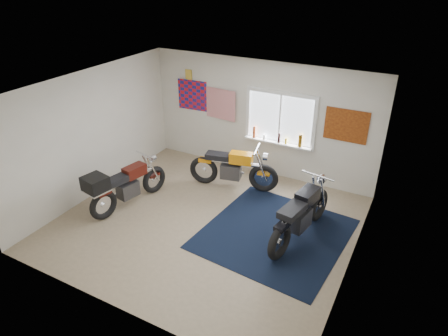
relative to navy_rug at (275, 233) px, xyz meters
The scene contains 10 objects.
ground 1.35m from the navy_rug, 167.36° to the right, with size 5.50×5.50×0.00m, color #9E896B.
room_shell 2.12m from the navy_rug, 167.36° to the right, with size 5.50×5.50×5.50m.
navy_rug is the anchor object (origin of this frame).
window_assembly 2.69m from the navy_rug, 110.69° to the left, with size 1.66×0.17×1.26m.
oil_bottles 2.45m from the navy_rug, 109.44° to the left, with size 1.20×0.09×0.30m.
flag_display 4.44m from the navy_rug, 145.85° to the left, with size 1.60×0.10×1.17m.
triumph_poster 2.75m from the navy_rug, 73.92° to the left, with size 0.90×0.03×0.70m, color #A54C14.
yellow_triumph 1.98m from the navy_rug, 141.38° to the left, with size 2.03×0.70×1.03m.
black_chrome_bike 0.65m from the navy_rug, 16.73° to the left, with size 0.68×2.12×1.09m.
maroon_tourer 3.20m from the navy_rug, 168.79° to the right, with size 0.78×1.95×0.99m.
Camera 1 is at (3.35, -5.55, 4.62)m, focal length 32.00 mm.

